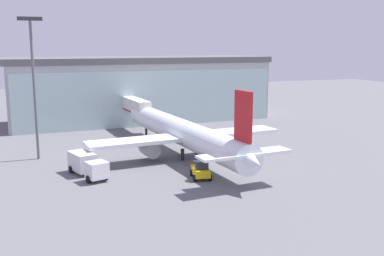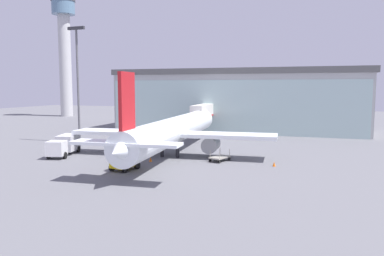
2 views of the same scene
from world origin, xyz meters
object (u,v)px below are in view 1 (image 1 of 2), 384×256
Objects in this scene: apron_light_mast at (33,77)px; catering_truck at (87,164)px; jet_bridge at (134,105)px; airplane at (183,133)px; baggage_cart at (237,153)px; safety_cone_wingtip at (282,152)px; safety_cone_nose at (191,164)px; pushback_tug at (201,171)px.

catering_truck is (5.55, -10.65, -9.97)m from apron_light_mast.
jet_bridge is 1.83× the size of catering_truck.
airplane is at bearing -14.15° from apron_light_mast.
baggage_cart is at bearing -15.40° from apron_light_mast.
safety_cone_wingtip is (28.39, 2.47, -1.19)m from catering_truck.
safety_cone_wingtip is at bearing -150.92° from jet_bridge.
catering_truck reaches higher than safety_cone_wingtip.
jet_bridge is at bearing 94.07° from safety_cone_nose.
pushback_tug is 5.58m from safety_cone_nose.
jet_bridge is 30.29m from safety_cone_wingtip.
airplane is at bearing 88.78° from baggage_cart.
apron_light_mast reaches higher than baggage_cart.
baggage_cart is (21.47, 3.21, -0.97)m from catering_truck.
baggage_cart is (7.34, -2.48, -2.86)m from airplane.
safety_cone_nose is at bearing 2.97° from pushback_tug.
baggage_cart is at bearing 80.36° from catering_truck.
safety_cone_nose is at bearing 178.52° from jet_bridge.
safety_cone_wingtip is at bearing -78.57° from baggage_cart.
baggage_cart reaches higher than safety_cone_nose.
baggage_cart is at bearing -36.03° from pushback_tug.
catering_truck is 13.86× the size of safety_cone_nose.
catering_truck is at bearing -62.45° from apron_light_mast.
jet_bridge is 29.59m from catering_truck.
catering_truck is (-14.12, -5.69, -1.89)m from airplane.
pushback_tug is 6.26× the size of safety_cone_wingtip.
pushback_tug is at bearing 152.50° from baggage_cart.
catering_truck is at bearing 151.71° from jet_bridge.
safety_cone_nose is (13.30, -0.05, -1.19)m from catering_truck.
catering_truck is 13.86× the size of safety_cone_wingtip.
jet_bridge reaches higher than baggage_cart.
jet_bridge is 21.66m from airplane.
catering_truck is 2.42× the size of baggage_cart.
safety_cone_wingtip is at bearing -109.19° from airplane.
apron_light_mast reaches higher than airplane.
baggage_cart is 6.97m from safety_cone_wingtip.
apron_light_mast is at bearing 150.44° from safety_cone_nose.
safety_cone_wingtip is (15.67, 8.02, -0.70)m from pushback_tug.
catering_truck is at bearing 179.81° from safety_cone_nose.
safety_cone_nose is at bearing -170.52° from safety_cone_wingtip.
jet_bridge is 25.29× the size of safety_cone_wingtip.
catering_truck is at bearing 75.37° from pushback_tug.
airplane is (19.68, -4.96, -8.08)m from apron_light_mast.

